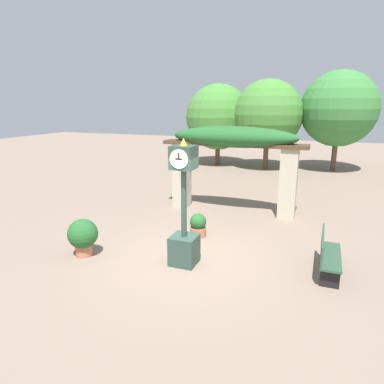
{
  "coord_description": "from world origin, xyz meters",
  "views": [
    {
      "loc": [
        2.85,
        -7.04,
        3.61
      ],
      "look_at": [
        0.02,
        0.23,
        1.61
      ],
      "focal_mm": 32.0,
      "sensor_mm": 36.0,
      "label": 1
    }
  ],
  "objects": [
    {
      "name": "ground_plane",
      "position": [
        0.0,
        0.0,
        0.0
      ],
      "size": [
        60.0,
        60.0,
        0.0
      ],
      "primitive_type": "plane",
      "color": "#7F6B5B"
    },
    {
      "name": "pedestal_clock",
      "position": [
        0.02,
        -0.27,
        1.17
      ],
      "size": [
        0.59,
        0.59,
        2.92
      ],
      "color": "#2D473D",
      "rests_on": "ground"
    },
    {
      "name": "pergola",
      "position": [
        0.0,
        4.05,
        2.18
      ],
      "size": [
        4.84,
        1.13,
        2.92
      ],
      "color": "#BCB299",
      "rests_on": "ground"
    },
    {
      "name": "tree_line",
      "position": [
        0.08,
        13.1,
        3.11
      ],
      "size": [
        10.62,
        4.69,
        5.4
      ],
      "color": "brown",
      "rests_on": "ground"
    },
    {
      "name": "potted_plant_near_left",
      "position": [
        -0.27,
        1.45,
        0.33
      ],
      "size": [
        0.46,
        0.46,
        0.66
      ],
      "color": "#B26B4C",
      "rests_on": "ground"
    },
    {
      "name": "park_bench",
      "position": [
        3.12,
        0.43,
        0.44
      ],
      "size": [
        0.42,
        1.55,
        0.89
      ],
      "rotation": [
        0.0,
        0.0,
        1.57
      ],
      "color": "#2D4C38",
      "rests_on": "ground"
    },
    {
      "name": "potted_plant_near_right",
      "position": [
        -2.45,
        -0.75,
        0.51
      ],
      "size": [
        0.73,
        0.73,
        0.92
      ],
      "color": "#B26B4C",
      "rests_on": "ground"
    }
  ]
}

